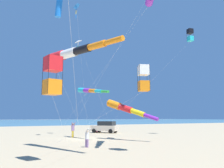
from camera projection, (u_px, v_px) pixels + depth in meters
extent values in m
plane|color=tan|center=(86.00, 139.00, 26.41)|extent=(600.00, 600.00, 0.00)
cube|color=beige|center=(105.00, 128.00, 37.01)|extent=(4.56, 4.04, 0.84)
cube|color=black|center=(107.00, 123.00, 36.99)|extent=(3.04, 2.84, 0.68)
cylinder|color=black|center=(94.00, 131.00, 36.70)|extent=(0.66, 0.57, 0.66)
cylinder|color=black|center=(99.00, 130.00, 38.38)|extent=(0.66, 0.57, 0.66)
cylinder|color=black|center=(111.00, 131.00, 35.53)|extent=(0.66, 0.57, 0.66)
cylinder|color=black|center=(115.00, 131.00, 37.20)|extent=(0.66, 0.57, 0.66)
cube|color=#EF4C93|center=(96.00, 131.00, 38.86)|extent=(0.60, 0.40, 0.36)
cube|color=white|center=(96.00, 130.00, 38.89)|extent=(0.62, 0.42, 0.06)
cube|color=gold|center=(73.00, 134.00, 28.25)|extent=(0.33, 0.19, 0.81)
cylinder|color=#8E6B9E|center=(73.00, 128.00, 28.36)|extent=(0.40, 0.40, 0.67)
sphere|color=brown|center=(73.00, 124.00, 28.43)|extent=(0.25, 0.25, 0.25)
cylinder|color=#8E6B9E|center=(75.00, 124.00, 28.35)|extent=(0.42, 0.14, 0.51)
cylinder|color=#8E6B9E|center=(72.00, 124.00, 28.22)|extent=(0.42, 0.14, 0.51)
cube|color=#8E6B9E|center=(87.00, 143.00, 18.78)|extent=(0.29, 0.22, 0.66)
cylinder|color=silver|center=(87.00, 136.00, 18.87)|extent=(0.40, 0.40, 0.55)
sphere|color=tan|center=(87.00, 131.00, 18.93)|extent=(0.21, 0.21, 0.21)
cylinder|color=silver|center=(89.00, 131.00, 18.96)|extent=(0.34, 0.21, 0.41)
cylinder|color=silver|center=(87.00, 131.00, 18.74)|extent=(0.34, 0.21, 0.41)
cylinder|color=purple|center=(150.00, 0.00, 21.20)|extent=(1.37, 1.21, 0.78)
cylinder|color=white|center=(96.00, 80.00, 25.29)|extent=(13.22, 4.76, 13.03)
cylinder|color=orange|center=(114.00, 105.00, 26.29)|extent=(1.98, 1.50, 1.28)
cylinder|color=red|center=(126.00, 109.00, 25.31)|extent=(1.88, 1.34, 1.14)
cylinder|color=yellow|center=(138.00, 113.00, 24.34)|extent=(1.77, 1.18, 0.99)
cylinder|color=purple|center=(151.00, 117.00, 23.36)|extent=(1.67, 1.02, 0.84)
cylinder|color=white|center=(95.00, 121.00, 32.18)|extent=(12.11, 2.14, 3.92)
cylinder|color=red|center=(58.00, 56.00, 19.34)|extent=(1.78, 1.27, 0.84)
cylinder|color=white|center=(69.00, 53.00, 18.27)|extent=(1.74, 1.17, 0.73)
cylinder|color=black|center=(82.00, 50.00, 17.21)|extent=(1.71, 1.06, 0.62)
cylinder|color=orange|center=(97.00, 45.00, 16.15)|extent=(1.67, 0.95, 0.50)
cylinder|color=orange|center=(114.00, 41.00, 15.08)|extent=(1.63, 0.84, 0.39)
cylinder|color=white|center=(72.00, 106.00, 24.80)|extent=(8.88, 6.91, 7.36)
cube|color=white|center=(143.00, 70.00, 16.82)|extent=(0.97, 0.97, 0.74)
cube|color=orange|center=(144.00, 86.00, 16.65)|extent=(0.97, 0.97, 0.74)
cylinder|color=black|center=(150.00, 77.00, 16.41)|extent=(0.02, 0.02, 1.92)
cylinder|color=black|center=(147.00, 79.00, 17.14)|extent=(0.02, 0.02, 1.92)
cylinder|color=black|center=(140.00, 77.00, 16.33)|extent=(0.02, 0.02, 1.92)
cylinder|color=black|center=(137.00, 79.00, 17.05)|extent=(0.02, 0.02, 1.92)
cylinder|color=white|center=(94.00, 121.00, 18.18)|extent=(7.07, 4.63, 4.33)
pyramid|color=blue|center=(76.00, 6.00, 29.99)|extent=(1.36, 1.05, 0.52)
cylinder|color=black|center=(76.00, 6.00, 29.99)|extent=(0.29, 0.91, 0.56)
cylinder|color=blue|center=(76.00, 9.00, 29.93)|extent=(0.13, 0.14, 0.54)
cylinder|color=yellow|center=(76.00, 12.00, 29.84)|extent=(0.11, 0.12, 0.54)
cylinder|color=blue|center=(76.00, 16.00, 29.75)|extent=(0.13, 0.11, 0.54)
cylinder|color=white|center=(83.00, 76.00, 33.46)|extent=(7.89, 5.42, 16.88)
pyramid|color=white|center=(78.00, 41.00, 33.99)|extent=(1.45, 1.06, 0.49)
cylinder|color=black|center=(78.00, 42.00, 34.00)|extent=(0.21, 1.09, 0.50)
cylinder|color=white|center=(78.00, 44.00, 33.91)|extent=(0.19, 0.19, 0.61)
cylinder|color=green|center=(78.00, 48.00, 33.79)|extent=(0.19, 0.19, 0.61)
cylinder|color=white|center=(77.00, 52.00, 33.72)|extent=(0.18, 0.17, 0.61)
cylinder|color=white|center=(97.00, 91.00, 37.18)|extent=(4.76, 8.76, 13.60)
cylinder|color=white|center=(75.00, 88.00, 11.51)|extent=(11.31, 5.23, 7.81)
cylinder|color=#1EB7C6|center=(82.00, 90.00, 28.72)|extent=(1.36, 0.80, 0.76)
cylinder|color=purple|center=(87.00, 90.00, 27.76)|extent=(1.34, 0.71, 0.68)
cylinder|color=orange|center=(93.00, 91.00, 26.79)|extent=(1.32, 0.63, 0.59)
cylinder|color=#1EB7C6|center=(99.00, 91.00, 25.83)|extent=(1.30, 0.54, 0.51)
cylinder|color=green|center=(105.00, 91.00, 24.86)|extent=(1.27, 0.46, 0.42)
cylinder|color=white|center=(87.00, 114.00, 32.85)|extent=(6.66, 5.02, 5.77)
cylinder|color=white|center=(119.00, 46.00, 24.52)|extent=(10.10, 8.19, 20.12)
cube|color=black|center=(190.00, 31.00, 33.50)|extent=(0.84, 0.84, 0.71)
cube|color=#1EB7C6|center=(190.00, 39.00, 33.33)|extent=(0.84, 0.84, 0.71)
cylinder|color=black|center=(194.00, 34.00, 33.19)|extent=(0.02, 0.02, 1.83)
cylinder|color=black|center=(191.00, 36.00, 33.85)|extent=(0.02, 0.02, 1.83)
cylinder|color=black|center=(190.00, 34.00, 32.98)|extent=(0.02, 0.02, 1.83)
cylinder|color=black|center=(187.00, 36.00, 33.65)|extent=(0.02, 0.02, 1.83)
cylinder|color=white|center=(144.00, 89.00, 34.93)|extent=(11.21, 8.89, 13.50)
cube|color=red|center=(53.00, 64.00, 13.04)|extent=(0.96, 0.96, 0.84)
cube|color=orange|center=(52.00, 87.00, 12.85)|extent=(0.96, 0.96, 0.84)
cylinder|color=black|center=(63.00, 75.00, 12.88)|extent=(0.02, 0.02, 2.18)
cylinder|color=black|center=(56.00, 77.00, 13.53)|extent=(0.02, 0.02, 2.18)
cylinder|color=black|center=(48.00, 74.00, 12.36)|extent=(0.02, 0.02, 2.18)
cylinder|color=black|center=(42.00, 76.00, 13.01)|extent=(0.02, 0.02, 2.18)
cylinder|color=white|center=(62.00, 126.00, 16.09)|extent=(6.42, 3.36, 3.70)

